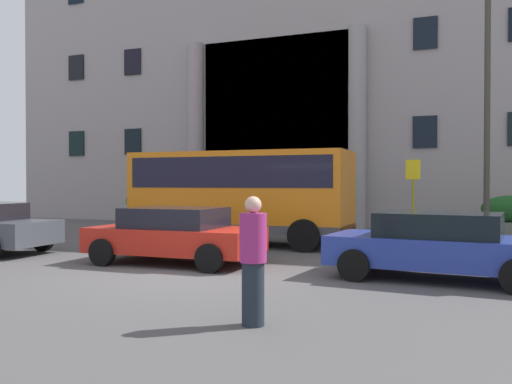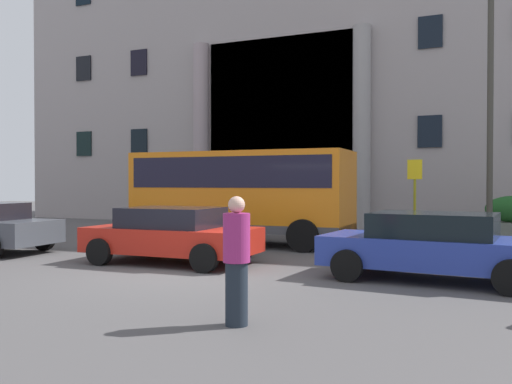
{
  "view_description": "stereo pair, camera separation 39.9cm",
  "coord_description": "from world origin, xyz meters",
  "px_view_note": "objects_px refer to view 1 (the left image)",
  "views": [
    {
      "loc": [
        5.56,
        -9.92,
        1.89
      ],
      "look_at": [
        -0.54,
        4.97,
        1.62
      ],
      "focal_mm": 38.73,
      "sensor_mm": 36.0,
      "label": 1
    },
    {
      "loc": [
        5.93,
        -9.76,
        1.89
      ],
      "look_at": [
        -0.54,
        4.97,
        1.62
      ],
      "focal_mm": 38.73,
      "sensor_mm": 36.0,
      "label": 2
    }
  ],
  "objects_px": {
    "hedge_planter_east": "(233,211)",
    "pedestrian_man_red_shirt": "(253,260)",
    "hedge_planter_west": "(146,208)",
    "orange_minibus": "(241,190)",
    "white_taxi_kerbside": "(175,234)",
    "motorcycle_far_end": "(224,238)",
    "motorcycle_near_kerb": "(451,247)",
    "bus_stop_sign": "(413,192)",
    "lamppost_plaza_centre": "(487,86)",
    "parked_sedan_second": "(439,245)",
    "hedge_planter_far_east": "(510,218)"
  },
  "relations": [
    {
      "from": "bus_stop_sign",
      "to": "pedestrian_man_red_shirt",
      "type": "relative_size",
      "value": 1.52
    },
    {
      "from": "hedge_planter_far_east",
      "to": "parked_sedan_second",
      "type": "relative_size",
      "value": 0.43
    },
    {
      "from": "bus_stop_sign",
      "to": "hedge_planter_far_east",
      "type": "relative_size",
      "value": 1.39
    },
    {
      "from": "orange_minibus",
      "to": "white_taxi_kerbside",
      "type": "relative_size",
      "value": 1.68
    },
    {
      "from": "hedge_planter_west",
      "to": "orange_minibus",
      "type": "bearing_deg",
      "value": -37.24
    },
    {
      "from": "bus_stop_sign",
      "to": "lamppost_plaza_centre",
      "type": "height_order",
      "value": "lamppost_plaza_centre"
    },
    {
      "from": "parked_sedan_second",
      "to": "motorcycle_near_kerb",
      "type": "bearing_deg",
      "value": 90.21
    },
    {
      "from": "bus_stop_sign",
      "to": "motorcycle_far_end",
      "type": "bearing_deg",
      "value": -132.14
    },
    {
      "from": "parked_sedan_second",
      "to": "white_taxi_kerbside",
      "type": "distance_m",
      "value": 5.87
    },
    {
      "from": "bus_stop_sign",
      "to": "parked_sedan_second",
      "type": "distance_m",
      "value": 6.47
    },
    {
      "from": "hedge_planter_west",
      "to": "parked_sedan_second",
      "type": "xyz_separation_m",
      "value": [
        12.99,
        -9.44,
        -0.1
      ]
    },
    {
      "from": "motorcycle_near_kerb",
      "to": "motorcycle_far_end",
      "type": "height_order",
      "value": "same"
    },
    {
      "from": "white_taxi_kerbside",
      "to": "hedge_planter_east",
      "type": "bearing_deg",
      "value": 105.68
    },
    {
      "from": "parked_sedan_second",
      "to": "lamppost_plaza_centre",
      "type": "xyz_separation_m",
      "value": [
        0.9,
        7.06,
        4.17
      ]
    },
    {
      "from": "hedge_planter_east",
      "to": "pedestrian_man_red_shirt",
      "type": "relative_size",
      "value": 1.15
    },
    {
      "from": "motorcycle_near_kerb",
      "to": "lamppost_plaza_centre",
      "type": "relative_size",
      "value": 0.23
    },
    {
      "from": "orange_minibus",
      "to": "motorcycle_far_end",
      "type": "height_order",
      "value": "orange_minibus"
    },
    {
      "from": "hedge_planter_west",
      "to": "motorcycle_far_end",
      "type": "distance_m",
      "value": 10.88
    },
    {
      "from": "white_taxi_kerbside",
      "to": "motorcycle_far_end",
      "type": "bearing_deg",
      "value": 73.76
    },
    {
      "from": "orange_minibus",
      "to": "white_taxi_kerbside",
      "type": "distance_m",
      "value": 4.35
    },
    {
      "from": "hedge_planter_far_east",
      "to": "hedge_planter_west",
      "type": "bearing_deg",
      "value": 177.48
    },
    {
      "from": "white_taxi_kerbside",
      "to": "motorcycle_far_end",
      "type": "relative_size",
      "value": 2.1
    },
    {
      "from": "pedestrian_man_red_shirt",
      "to": "white_taxi_kerbside",
      "type": "bearing_deg",
      "value": -140.42
    },
    {
      "from": "orange_minibus",
      "to": "parked_sedan_second",
      "type": "bearing_deg",
      "value": -36.06
    },
    {
      "from": "hedge_planter_east",
      "to": "parked_sedan_second",
      "type": "relative_size",
      "value": 0.46
    },
    {
      "from": "motorcycle_near_kerb",
      "to": "lamppost_plaza_centre",
      "type": "distance_m",
      "value": 6.94
    },
    {
      "from": "motorcycle_far_end",
      "to": "lamppost_plaza_centre",
      "type": "bearing_deg",
      "value": 45.16
    },
    {
      "from": "bus_stop_sign",
      "to": "hedge_planter_west",
      "type": "xyz_separation_m",
      "value": [
        -11.79,
        3.15,
        -0.83
      ]
    },
    {
      "from": "bus_stop_sign",
      "to": "motorcycle_near_kerb",
      "type": "distance_m",
      "value": 4.87
    },
    {
      "from": "white_taxi_kerbside",
      "to": "lamppost_plaza_centre",
      "type": "height_order",
      "value": "lamppost_plaza_centre"
    },
    {
      "from": "pedestrian_man_red_shirt",
      "to": "motorcycle_far_end",
      "type": "bearing_deg",
      "value": -152.31
    },
    {
      "from": "hedge_planter_east",
      "to": "hedge_planter_far_east",
      "type": "height_order",
      "value": "hedge_planter_east"
    },
    {
      "from": "bus_stop_sign",
      "to": "pedestrian_man_red_shirt",
      "type": "distance_m",
      "value": 10.89
    },
    {
      "from": "hedge_planter_far_east",
      "to": "white_taxi_kerbside",
      "type": "xyz_separation_m",
      "value": [
        -7.5,
        -8.85,
        -0.02
      ]
    },
    {
      "from": "orange_minibus",
      "to": "hedge_planter_west",
      "type": "distance_m",
      "value": 8.75
    },
    {
      "from": "hedge_planter_far_east",
      "to": "lamppost_plaza_centre",
      "type": "bearing_deg",
      "value": -112.81
    },
    {
      "from": "hedge_planter_far_east",
      "to": "pedestrian_man_red_shirt",
      "type": "relative_size",
      "value": 1.09
    },
    {
      "from": "white_taxi_kerbside",
      "to": "motorcycle_far_end",
      "type": "xyz_separation_m",
      "value": [
        0.46,
        1.69,
        -0.23
      ]
    },
    {
      "from": "hedge_planter_east",
      "to": "pedestrian_man_red_shirt",
      "type": "xyz_separation_m",
      "value": [
        6.69,
        -13.99,
        0.14
      ]
    },
    {
      "from": "lamppost_plaza_centre",
      "to": "pedestrian_man_red_shirt",
      "type": "bearing_deg",
      "value": -104.18
    },
    {
      "from": "hedge_planter_far_east",
      "to": "lamppost_plaza_centre",
      "type": "height_order",
      "value": "lamppost_plaza_centre"
    },
    {
      "from": "pedestrian_man_red_shirt",
      "to": "bus_stop_sign",
      "type": "bearing_deg",
      "value": 174.59
    },
    {
      "from": "lamppost_plaza_centre",
      "to": "motorcycle_near_kerb",
      "type": "bearing_deg",
      "value": -98.29
    },
    {
      "from": "motorcycle_near_kerb",
      "to": "motorcycle_far_end",
      "type": "bearing_deg",
      "value": -168.64
    },
    {
      "from": "motorcycle_near_kerb",
      "to": "pedestrian_man_red_shirt",
      "type": "bearing_deg",
      "value": -98.76
    },
    {
      "from": "lamppost_plaza_centre",
      "to": "motorcycle_far_end",
      "type": "bearing_deg",
      "value": -139.29
    },
    {
      "from": "motorcycle_near_kerb",
      "to": "parked_sedan_second",
      "type": "bearing_deg",
      "value": -84.05
    },
    {
      "from": "hedge_planter_far_east",
      "to": "motorcycle_far_end",
      "type": "xyz_separation_m",
      "value": [
        -7.04,
        -7.16,
        -0.25
      ]
    },
    {
      "from": "orange_minibus",
      "to": "hedge_planter_west",
      "type": "xyz_separation_m",
      "value": [
        -6.93,
        5.27,
        -0.9
      ]
    },
    {
      "from": "hedge_planter_east",
      "to": "lamppost_plaza_centre",
      "type": "xyz_separation_m",
      "value": [
        9.63,
        -2.38,
        4.13
      ]
    }
  ]
}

